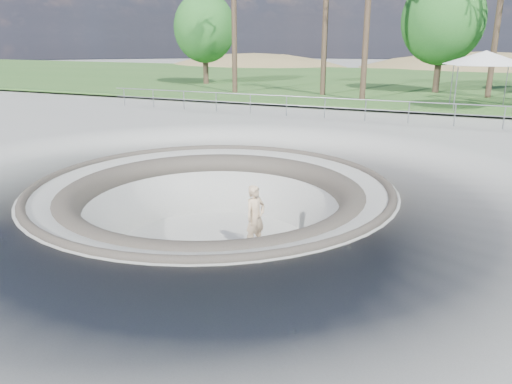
# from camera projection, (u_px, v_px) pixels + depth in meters

# --- Properties ---
(ground) EXTENTS (180.00, 180.00, 0.00)m
(ground) POSITION_uv_depth(u_px,v_px,m) (212.00, 185.00, 14.20)
(ground) COLOR #A0A09B
(ground) RESTS_ON ground
(skate_bowl) EXTENTS (14.00, 14.00, 4.10)m
(skate_bowl) POSITION_uv_depth(u_px,v_px,m) (214.00, 244.00, 14.75)
(skate_bowl) COLOR #A0A09B
(skate_bowl) RESTS_ON ground
(grass_strip) EXTENTS (180.00, 36.00, 0.12)m
(grass_strip) POSITION_uv_depth(u_px,v_px,m) (391.00, 82.00, 44.05)
(grass_strip) COLOR #315C25
(grass_strip) RESTS_ON ground
(distant_hills) EXTENTS (103.20, 45.00, 28.60)m
(distant_hills) POSITION_uv_depth(u_px,v_px,m) (442.00, 125.00, 65.21)
(distant_hills) COLOR olive
(distant_hills) RESTS_ON ground
(safety_railing) EXTENTS (25.00, 0.06, 1.03)m
(safety_railing) POSITION_uv_depth(u_px,v_px,m) (325.00, 108.00, 24.56)
(safety_railing) COLOR gray
(safety_railing) RESTS_ON ground
(skateboard) EXTENTS (0.87, 0.54, 0.09)m
(skateboard) POSITION_uv_depth(u_px,v_px,m) (255.00, 248.00, 14.46)
(skateboard) COLOR brown
(skateboard) RESTS_ON ground
(skater) EXTENTS (0.69, 0.81, 1.88)m
(skater) POSITION_uv_depth(u_px,v_px,m) (255.00, 217.00, 14.18)
(skater) COLOR #D0AE86
(skater) RESTS_ON skateboard
(canopy_white) EXTENTS (6.01, 6.01, 3.05)m
(canopy_white) POSITION_uv_depth(u_px,v_px,m) (485.00, 58.00, 26.55)
(canopy_white) COLOR gray
(canopy_white) RESTS_ON ground
(bushy_tree_left) EXTENTS (5.05, 4.59, 7.28)m
(bushy_tree_left) POSITION_uv_depth(u_px,v_px,m) (205.00, 28.00, 40.17)
(bushy_tree_left) COLOR #4E3A2D
(bushy_tree_left) RESTS_ON ground
(bushy_tree_mid) EXTENTS (5.51, 5.01, 7.95)m
(bushy_tree_mid) POSITION_uv_depth(u_px,v_px,m) (443.00, 20.00, 33.61)
(bushy_tree_mid) COLOR #4E3A2D
(bushy_tree_mid) RESTS_ON ground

